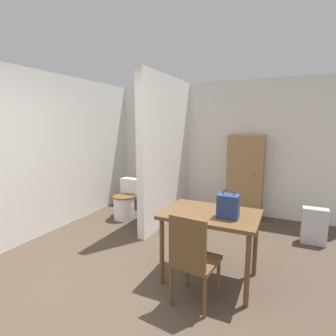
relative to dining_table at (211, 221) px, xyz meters
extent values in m
plane|color=#4C3D30|center=(-0.68, -1.02, -0.67)|extent=(16.00, 16.00, 0.00)
cube|color=white|center=(-0.68, 2.44, 0.58)|extent=(5.02, 0.12, 2.50)
cube|color=white|center=(-2.75, 0.68, 0.58)|extent=(0.12, 4.40, 2.50)
cube|color=white|center=(-1.21, 1.47, 0.58)|extent=(0.12, 1.83, 2.50)
cube|color=brown|center=(0.00, 0.00, 0.08)|extent=(1.01, 0.70, 0.04)
cylinder|color=brown|center=(-0.44, -0.29, -0.31)|extent=(0.05, 0.05, 0.73)
cylinder|color=brown|center=(0.44, -0.29, -0.31)|extent=(0.05, 0.05, 0.73)
cylinder|color=brown|center=(-0.44, 0.29, -0.31)|extent=(0.05, 0.05, 0.73)
cylinder|color=brown|center=(0.44, 0.29, -0.31)|extent=(0.05, 0.05, 0.73)
cube|color=brown|center=(-0.02, -0.41, -0.25)|extent=(0.44, 0.44, 0.04)
cube|color=brown|center=(-0.04, -0.59, 0.00)|extent=(0.36, 0.07, 0.47)
cylinder|color=brown|center=(-0.17, -0.22, -0.47)|extent=(0.04, 0.04, 0.40)
cylinder|color=brown|center=(0.17, -0.26, -0.47)|extent=(0.04, 0.04, 0.40)
cylinder|color=brown|center=(-0.21, -0.56, -0.47)|extent=(0.04, 0.04, 0.40)
cylinder|color=brown|center=(0.13, -0.60, -0.47)|extent=(0.04, 0.04, 0.40)
cylinder|color=white|center=(-1.95, 1.19, -0.47)|extent=(0.38, 0.38, 0.40)
cylinder|color=brown|center=(-1.95, 1.19, -0.26)|extent=(0.40, 0.40, 0.02)
cube|color=white|center=(-1.95, 1.45, -0.12)|extent=(0.38, 0.18, 0.30)
cube|color=navy|center=(0.20, -0.08, 0.22)|extent=(0.21, 0.14, 0.24)
torus|color=navy|center=(0.20, -0.08, 0.34)|extent=(0.13, 0.01, 0.13)
cube|color=#997047|center=(0.01, 2.20, 0.09)|extent=(0.62, 0.32, 1.53)
sphere|color=black|center=(0.18, 2.03, 0.17)|extent=(0.02, 0.02, 0.02)
cube|color=#BCBCC1|center=(1.11, 1.50, -0.41)|extent=(0.33, 0.17, 0.53)
camera|label=1|loc=(0.72, -2.63, 1.03)|focal=28.00mm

